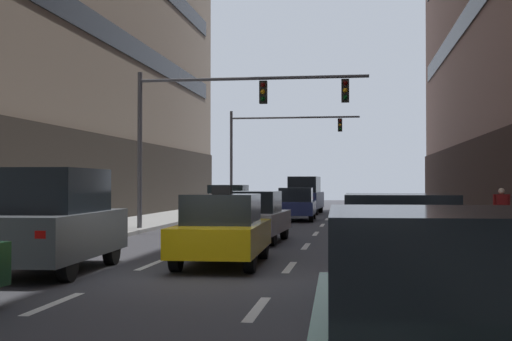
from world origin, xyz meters
TOP-DOWN VIEW (x-y plane):
  - ground_plane at (0.00, 0.00)m, footprint 120.00×120.00m
  - lane_stripe_l1_s3 at (-1.56, -3.00)m, footprint 0.16×2.00m
  - lane_stripe_l1_s4 at (-1.56, 2.00)m, footprint 0.16×2.00m
  - lane_stripe_l1_s5 at (-1.56, 7.00)m, footprint 0.16×2.00m
  - lane_stripe_l1_s6 at (-1.56, 12.00)m, footprint 0.16×2.00m
  - lane_stripe_l1_s7 at (-1.56, 17.00)m, footprint 0.16×2.00m
  - lane_stripe_l1_s8 at (-1.56, 22.00)m, footprint 0.16×2.00m
  - lane_stripe_l1_s9 at (-1.56, 27.00)m, footprint 0.16×2.00m
  - lane_stripe_l1_s10 at (-1.56, 32.00)m, footprint 0.16×2.00m
  - lane_stripe_l2_s3 at (1.56, -3.00)m, footprint 0.16×2.00m
  - lane_stripe_l2_s4 at (1.56, 2.00)m, footprint 0.16×2.00m
  - lane_stripe_l2_s5 at (1.56, 7.00)m, footprint 0.16×2.00m
  - lane_stripe_l2_s6 at (1.56, 12.00)m, footprint 0.16×2.00m
  - lane_stripe_l2_s7 at (1.56, 17.00)m, footprint 0.16×2.00m
  - lane_stripe_l2_s8 at (1.56, 22.00)m, footprint 0.16×2.00m
  - lane_stripe_l2_s9 at (1.56, 27.00)m, footprint 0.16×2.00m
  - lane_stripe_l2_s10 at (1.56, 32.00)m, footprint 0.16×2.00m
  - car_driving_1 at (0.13, 20.55)m, footprint 1.86×4.30m
  - car_driving_2 at (-3.09, 19.92)m, footprint 1.97×4.65m
  - taxi_driving_3 at (0.04, 2.19)m, footprint 1.89×4.29m
  - car_driving_4 at (-0.14, 8.19)m, footprint 1.92×4.28m
  - car_driving_5 at (-3.18, 0.50)m, footprint 2.05×4.50m
  - car_driving_6 at (-0.01, 27.99)m, footprint 2.12×4.64m
  - car_parked_1 at (3.64, -2.08)m, footprint 1.88×4.46m
  - traffic_signal_0 at (-1.99, 12.15)m, footprint 8.68×0.35m
  - traffic_signal_1 at (-2.56, 31.58)m, footprint 8.46×0.35m
  - pedestrian_0 at (7.65, 10.10)m, footprint 0.53×0.21m

SIDE VIEW (x-z plane):
  - ground_plane at x=0.00m, z-range 0.00..0.00m
  - lane_stripe_l1_s3 at x=-1.56m, z-range 0.00..0.01m
  - lane_stripe_l1_s4 at x=-1.56m, z-range 0.00..0.01m
  - lane_stripe_l1_s5 at x=-1.56m, z-range 0.00..0.01m
  - lane_stripe_l1_s6 at x=-1.56m, z-range 0.00..0.01m
  - lane_stripe_l1_s7 at x=-1.56m, z-range 0.00..0.01m
  - lane_stripe_l1_s8 at x=-1.56m, z-range 0.00..0.01m
  - lane_stripe_l1_s9 at x=-1.56m, z-range 0.00..0.01m
  - lane_stripe_l1_s10 at x=-1.56m, z-range 0.00..0.01m
  - lane_stripe_l2_s3 at x=1.56m, z-range 0.00..0.01m
  - lane_stripe_l2_s4 at x=1.56m, z-range 0.00..0.01m
  - lane_stripe_l2_s5 at x=1.56m, z-range 0.00..0.01m
  - lane_stripe_l2_s6 at x=1.56m, z-range 0.00..0.01m
  - lane_stripe_l2_s7 at x=1.56m, z-range 0.00..0.01m
  - lane_stripe_l2_s8 at x=1.56m, z-range 0.00..0.01m
  - lane_stripe_l2_s9 at x=1.56m, z-range 0.00..0.01m
  - lane_stripe_l2_s10 at x=1.56m, z-range 0.00..0.01m
  - car_driving_4 at x=-0.14m, z-range -0.01..1.57m
  - taxi_driving_3 at x=0.04m, z-range -0.10..1.67m
  - car_driving_1 at x=0.13m, z-range -0.01..1.59m
  - car_parked_1 at x=3.64m, z-range -0.01..1.66m
  - car_driving_2 at x=-3.09m, z-range -0.01..1.73m
  - pedestrian_0 at x=7.65m, z-range 0.25..1.79m
  - car_driving_5 at x=-3.18m, z-range -0.01..2.13m
  - car_driving_6 at x=-0.01m, z-range -0.01..2.20m
  - traffic_signal_0 at x=-1.99m, z-range 1.50..7.40m
  - traffic_signal_1 at x=-2.56m, z-range 1.36..7.78m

